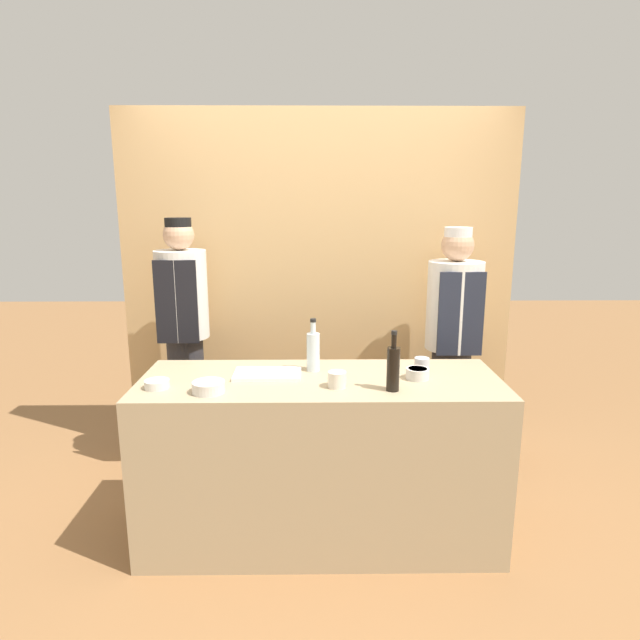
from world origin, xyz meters
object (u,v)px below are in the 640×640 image
Objects in this scene: cup_cream at (337,380)px; bottle_soy at (393,367)px; cutting_board at (268,374)px; chef_right at (452,343)px; sauce_bowl_green at (209,386)px; bottle_clear at (313,351)px; chef_left at (184,338)px; cup_steel at (422,365)px; sauce_bowl_white at (157,384)px; sauce_bowl_purple at (418,373)px.

bottle_soy is at bearing -9.96° from cup_cream.
chef_right is (1.15, 0.70, -0.02)m from cutting_board.
bottle_clear is at bearing 33.38° from sauce_bowl_green.
bottle_clear is at bearing -36.22° from chef_left.
cup_steel is (0.82, 0.07, 0.03)m from cutting_board.
chef_left is 1.04× the size of chef_right.
cup_steel is (1.35, 0.25, 0.01)m from sauce_bowl_white.
cup_cream is (-0.42, -0.12, 0.01)m from sauce_bowl_purple.
bottle_soy is 3.74× the size of cup_steel.
sauce_bowl_white is 0.42× the size of bottle_clear.
sauce_bowl_purple is 0.44m from cup_cream.
cutting_board is 4.40× the size of cup_steel.
chef_left is (-1.38, 0.76, -0.00)m from sauce_bowl_purple.
sauce_bowl_green is 0.89m from bottle_soy.
sauce_bowl_green is 0.45× the size of cutting_board.
sauce_bowl_white is 1.90m from chef_right.
chef_left is at bearing 94.75° from sauce_bowl_white.
bottle_soy is 0.18× the size of chef_left.
cutting_board is 1.35m from chef_right.
bottle_soy is at bearing -119.66° from chef_right.
sauce_bowl_white is 0.82m from bottle_clear.
sauce_bowl_purple is 0.56m from bottle_clear.
cup_cream reaches higher than cutting_board.
chef_right is (1.75, -0.00, -0.04)m from chef_left.
sauce_bowl_white is at bearing 179.98° from cup_cream.
cup_cream is (-0.47, -0.25, 0.00)m from cup_steel.
bottle_clear is 0.17× the size of chef_left.
sauce_bowl_green is at bearing -13.68° from sauce_bowl_white.
sauce_bowl_green reaches higher than sauce_bowl_white.
cup_cream is at bearing 170.04° from bottle_soy.
sauce_bowl_green is at bearing -146.24° from chef_right.
sauce_bowl_green is 0.10× the size of chef_right.
bottle_clear is 0.59m from cup_steel.
chef_right is at bearing 62.60° from cup_steel.
cup_cream is at bearing -163.51° from sauce_bowl_purple.
bottle_soy reaches higher than sauce_bowl_green.
cup_steel reaches higher than cutting_board.
bottle_soy is at bearing -37.17° from chef_left.
chef_right is (0.80, 0.88, -0.05)m from cup_cream.
chef_left is at bearing 109.69° from sauce_bowl_green.
cup_steel reaches higher than sauce_bowl_white.
bottle_soy is at bearing -124.23° from cup_steel.
sauce_bowl_purple is at bearing -110.62° from cup_steel.
sauce_bowl_purple is 1.57m from chef_left.
cutting_board is 1.18× the size of bottle_soy.
cup_cream reaches higher than sauce_bowl_green.
sauce_bowl_white is at bearing 166.32° from sauce_bowl_green.
cup_steel is (0.20, 0.29, -0.08)m from bottle_soy.
sauce_bowl_white is at bearing -174.56° from sauce_bowl_purple.
bottle_soy is (0.38, -0.31, 0.00)m from bottle_clear.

